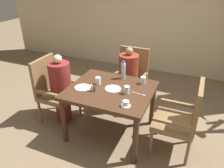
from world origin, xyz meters
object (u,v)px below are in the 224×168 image
(plate_main_right, at_px, (113,89))
(glass_tall_mid, at_px, (143,80))
(teacup_with_saucer, at_px, (126,104))
(plate_main_left, at_px, (83,88))
(glass_tall_far, at_px, (127,90))
(diner_in_left_chair, at_px, (61,88))
(chair_left_side, at_px, (53,88))
(chair_far_side, at_px, (131,76))
(chair_right_side, at_px, (182,117))
(glass_tall_near, at_px, (98,81))
(water_bottle, at_px, (123,71))
(diner_in_far_chair, at_px, (128,78))

(plate_main_right, xyz_separation_m, glass_tall_mid, (0.33, 0.33, 0.05))
(teacup_with_saucer, bearing_deg, plate_main_left, 164.49)
(teacup_with_saucer, height_order, glass_tall_far, glass_tall_far)
(diner_in_left_chair, height_order, plate_main_left, diner_in_left_chair)
(diner_in_left_chair, bearing_deg, glass_tall_mid, 15.22)
(chair_left_side, distance_m, teacup_with_saucer, 1.37)
(chair_far_side, height_order, chair_right_side, same)
(chair_far_side, distance_m, glass_tall_far, 1.00)
(diner_in_left_chair, bearing_deg, glass_tall_near, 5.24)
(plate_main_right, xyz_separation_m, water_bottle, (0.01, 0.38, 0.12))
(chair_left_side, bearing_deg, chair_far_side, 42.64)
(diner_in_far_chair, relative_size, plate_main_left, 5.06)
(teacup_with_saucer, bearing_deg, water_bottle, 112.79)
(chair_right_side, xyz_separation_m, teacup_with_saucer, (-0.64, -0.32, 0.23))
(chair_left_side, xyz_separation_m, glass_tall_mid, (1.34, 0.32, 0.25))
(chair_far_side, distance_m, chair_right_side, 1.33)
(glass_tall_mid, xyz_separation_m, glass_tall_far, (-0.12, -0.36, 0.00))
(water_bottle, bearing_deg, diner_in_far_chair, 96.42)
(plate_main_left, bearing_deg, chair_right_side, 5.45)
(plate_main_right, distance_m, teacup_with_saucer, 0.44)
(glass_tall_mid, bearing_deg, glass_tall_far, -108.30)
(chair_far_side, distance_m, glass_tall_mid, 0.73)
(diner_in_left_chair, relative_size, plate_main_left, 5.10)
(plate_main_right, bearing_deg, chair_right_side, 0.27)
(plate_main_left, height_order, teacup_with_saucer, teacup_with_saucer)
(chair_far_side, xyz_separation_m, glass_tall_mid, (0.36, -0.58, 0.25))
(chair_far_side, xyz_separation_m, glass_tall_far, (0.24, -0.94, 0.25))
(diner_in_far_chair, xyz_separation_m, water_bottle, (0.04, -0.37, 0.30))
(chair_left_side, height_order, glass_tall_far, chair_left_side)
(chair_far_side, height_order, diner_in_far_chair, diner_in_far_chair)
(glass_tall_mid, bearing_deg, diner_in_left_chair, -164.78)
(diner_in_left_chair, xyz_separation_m, glass_tall_far, (1.07, -0.04, 0.22))
(chair_far_side, xyz_separation_m, glass_tall_near, (-0.22, -0.84, 0.25))
(diner_in_far_chair, distance_m, teacup_with_saucer, 1.14)
(water_bottle, bearing_deg, glass_tall_near, -128.89)
(chair_far_side, distance_m, plate_main_left, 1.11)
(chair_right_side, xyz_separation_m, glass_tall_near, (-1.19, 0.06, 0.25))
(chair_left_side, relative_size, diner_in_left_chair, 0.91)
(chair_left_side, bearing_deg, diner_in_far_chair, 37.45)
(diner_in_left_chair, relative_size, glass_tall_near, 10.51)
(diner_in_left_chair, xyz_separation_m, chair_far_side, (0.83, 0.90, -0.03))
(chair_right_side, bearing_deg, glass_tall_mid, 152.22)
(glass_tall_mid, bearing_deg, chair_left_side, -166.43)
(teacup_with_saucer, xyz_separation_m, glass_tall_mid, (0.03, 0.65, 0.02))
(chair_far_side, xyz_separation_m, plate_main_left, (-0.36, -1.03, 0.20))
(diner_in_far_chair, distance_m, water_bottle, 0.48)
(plate_main_left, relative_size, plate_main_right, 1.00)
(diner_in_far_chair, height_order, plate_main_right, diner_in_far_chair)
(chair_left_side, relative_size, chair_far_side, 1.00)
(teacup_with_saucer, bearing_deg, diner_in_far_chair, 107.39)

